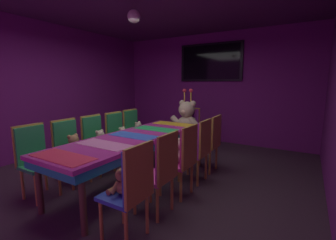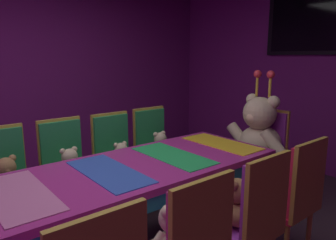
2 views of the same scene
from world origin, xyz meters
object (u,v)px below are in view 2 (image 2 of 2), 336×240
teddy_left_2 (70,166)px  throne_chair (266,144)px  chair_right_3 (255,214)px  teddy_right_2 (173,234)px  chair_right_4 (297,191)px  wall_tv (328,16)px  chair_left_4 (153,142)px  banquet_table (109,183)px  king_teddy_bear (258,132)px  teddy_left_1 (7,179)px  chair_left_3 (114,151)px  teddy_left_3 (122,157)px  teddy_left_4 (161,146)px  chair_left_1 (3,174)px  teddy_right_4 (279,185)px  chair_left_2 (64,161)px  teddy_right_3 (236,205)px

teddy_left_2 → throne_chair: size_ratio=0.31×
chair_right_3 → teddy_right_2: bearing=75.2°
chair_right_4 → wall_tv: 2.67m
teddy_left_2 → chair_left_4: 1.04m
banquet_table → throne_chair: throne_chair is taller
throne_chair → king_teddy_bear: (0.00, -0.17, 0.17)m
teddy_left_1 → chair_left_3: size_ratio=0.34×
teddy_left_3 → king_teddy_bear: 1.45m
teddy_left_1 → teddy_left_4: bearing=90.3°
chair_left_3 → teddy_left_3: chair_left_3 is taller
teddy_left_1 → chair_right_3: 1.90m
chair_left_1 → chair_left_3: 1.04m
teddy_left_1 → teddy_right_4: bearing=47.4°
chair_left_2 → teddy_right_4: chair_left_2 is taller
chair_left_4 → chair_left_3: bearing=-86.4°
banquet_table → teddy_right_3: bearing=36.2°
teddy_left_1 → teddy_right_3: (1.44, 1.04, 0.01)m
chair_left_2 → teddy_left_3: bearing=71.3°
king_teddy_bear → wall_tv: (-0.00, 1.33, 1.29)m
chair_left_4 → chair_right_3: same height
chair_left_4 → teddy_right_2: (1.60, -1.05, 0.00)m
teddy_left_4 → teddy_right_3: (1.45, -0.51, 0.02)m
teddy_left_2 → chair_left_4: (-0.14, 1.03, 0.01)m
chair_right_4 → teddy_left_2: bearing=33.2°
chair_left_3 → teddy_right_2: (1.57, -0.53, 0.00)m
chair_left_2 → chair_right_3: 1.82m
teddy_right_4 → king_teddy_bear: size_ratio=0.37×
throne_chair → king_teddy_bear: bearing=-0.0°
teddy_left_1 → throne_chair: 2.57m
wall_tv → teddy_left_3: bearing=-105.1°
teddy_left_1 → teddy_right_4: size_ratio=0.96×
teddy_left_2 → throne_chair: (0.73, 1.94, 0.01)m
banquet_table → chair_left_3: chair_left_3 is taller
wall_tv → teddy_left_1: bearing=-101.2°
teddy_left_3 → teddy_right_4: (1.41, 0.52, 0.03)m
teddy_left_2 → teddy_left_1: bearing=-89.3°
banquet_table → chair_right_4: 1.35m
chair_left_1 → teddy_right_2: 1.67m
chair_left_3 → throne_chair: size_ratio=1.00×
teddy_right_2 → teddy_right_4: bearing=-89.3°
chair_right_3 → teddy_right_4: 0.54m
teddy_left_3 → wall_tv: size_ratio=0.17×
teddy_left_4 → teddy_right_3: bearing=-19.2°
chair_left_4 → teddy_right_4: 1.59m
teddy_left_2 → chair_right_3: chair_right_3 is taller
teddy_left_3 → throne_chair: (0.70, 1.43, 0.03)m
teddy_right_3 → teddy_right_4: bearing=-89.0°
teddy_left_2 → throne_chair: throne_chair is taller
teddy_left_2 → teddy_right_4: bearing=35.7°
teddy_right_3 → chair_right_3: bearing=180.0°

